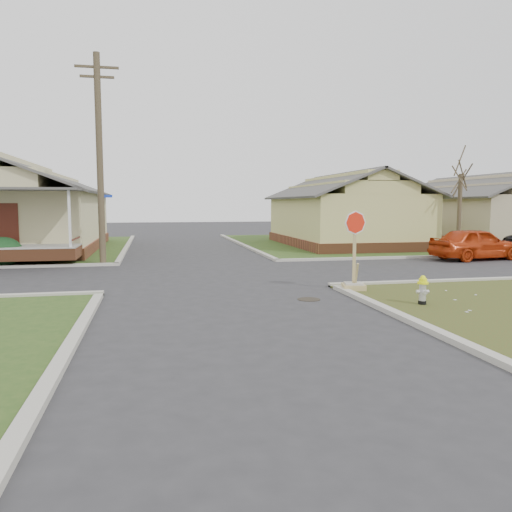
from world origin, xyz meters
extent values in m
plane|color=#2C2C2E|center=(0.00, 0.00, 0.00)|extent=(120.00, 120.00, 0.00)
cube|color=#2A4719|center=(22.00, 18.00, 0.03)|extent=(37.00, 19.00, 0.05)
cylinder|color=black|center=(2.20, -0.50, 0.01)|extent=(0.64, 0.64, 0.01)
cube|color=brown|center=(-10.00, 17.00, 0.30)|extent=(9.70, 13.20, 0.60)
cube|color=beige|center=(-10.00, 17.00, 2.00)|extent=(9.50, 13.00, 2.80)
cube|color=#4F1C12|center=(-8.40, 10.48, 1.65)|extent=(0.90, 0.06, 2.10)
cube|color=brown|center=(10.00, 16.50, 0.30)|extent=(7.20, 11.20, 0.60)
cube|color=#CBC977|center=(10.00, 16.50, 1.90)|extent=(7.00, 11.00, 2.60)
cube|color=brown|center=(20.00, 16.50, 0.30)|extent=(7.20, 11.20, 0.60)
cube|color=#C1B18B|center=(20.00, 16.50, 1.90)|extent=(7.00, 11.00, 2.60)
cylinder|color=#493C2A|center=(-4.20, 8.90, 4.50)|extent=(0.28, 0.28, 9.00)
cube|color=#493C2A|center=(-4.20, 8.90, 8.40)|extent=(1.80, 0.10, 0.10)
cube|color=#493C2A|center=(-4.20, 8.90, 8.00)|extent=(1.40, 0.10, 0.10)
cylinder|color=#493C2A|center=(14.00, 10.20, 2.15)|extent=(0.22, 0.22, 4.20)
cylinder|color=black|center=(4.84, -1.97, 0.10)|extent=(0.21, 0.21, 0.09)
cylinder|color=silver|center=(4.84, -1.97, 0.36)|extent=(0.18, 0.18, 0.44)
sphere|color=silver|center=(4.84, -1.97, 0.58)|extent=(0.18, 0.18, 0.18)
cylinder|color=#F5FF0D|center=(4.84, -1.97, 0.62)|extent=(0.28, 0.28, 0.06)
cylinder|color=#F5FF0D|center=(4.84, -1.97, 0.69)|extent=(0.21, 0.21, 0.09)
sphere|color=#F5FF0D|center=(4.84, -1.97, 0.74)|extent=(0.14, 0.14, 0.14)
cube|color=tan|center=(3.98, 0.54, 0.13)|extent=(0.67, 0.67, 0.16)
cube|color=#A6A298|center=(3.98, 0.54, 0.23)|extent=(0.54, 0.54, 0.04)
cube|color=tan|center=(3.98, 0.54, 1.29)|extent=(0.10, 0.05, 2.27)
cylinder|color=red|center=(3.98, 0.49, 2.10)|extent=(0.61, 0.27, 0.65)
cylinder|color=silver|center=(3.98, 0.51, 2.10)|extent=(0.69, 0.30, 0.74)
imported|color=#B8320D|center=(13.10, 7.44, 0.77)|extent=(4.68, 2.34, 1.53)
ellipsoid|color=black|center=(-8.34, 9.28, 0.64)|extent=(1.54, 1.26, 1.18)
camera|label=1|loc=(-2.06, -13.68, 2.68)|focal=35.00mm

